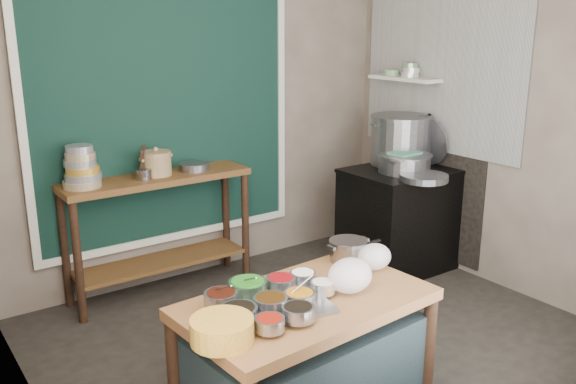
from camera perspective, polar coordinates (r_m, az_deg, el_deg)
floor at (r=4.31m, az=2.56°, el=-13.37°), size 3.50×3.00×0.02m
back_wall at (r=5.09m, az=-7.84°, el=7.83°), size 3.50×0.02×2.80m
left_wall at (r=3.09m, az=-23.82°, el=1.63°), size 0.02×3.00×2.80m
right_wall at (r=5.10m, az=18.71°, el=7.17°), size 0.02×3.00×2.80m
curtain_panel at (r=4.91m, az=-11.24°, el=6.81°), size 2.10×0.02×1.90m
curtain_frame at (r=4.90m, az=-11.19°, el=6.79°), size 2.22×0.03×2.02m
tile_panel at (r=5.38m, az=14.16°, el=12.74°), size 0.02×1.70×1.70m
soot_patch at (r=5.61m, az=12.65°, el=1.04°), size 0.01×1.30×1.30m
wall_shelf at (r=5.52m, az=10.87°, el=10.39°), size 0.22×0.70×0.03m
prep_table at (r=3.26m, az=1.69°, el=-15.87°), size 1.29×0.80×0.75m
back_counter at (r=4.87m, az=-11.91°, el=-3.93°), size 1.45×0.40×0.95m
stove_block at (r=5.35m, az=10.45°, el=-2.64°), size 0.90×0.68×0.85m
stove_top at (r=5.23m, az=10.68°, el=1.95°), size 0.92×0.69×0.03m
condiment_tray at (r=2.97m, az=-1.23°, el=-10.64°), size 0.56×0.44×0.02m
condiment_bowls at (r=2.95m, az=-1.84°, el=-9.90°), size 0.65×0.52×0.08m
yellow_basin at (r=2.69m, az=-6.19°, el=-12.74°), size 0.32×0.32×0.11m
saucepan at (r=3.53m, az=5.65°, el=-5.47°), size 0.23×0.23×0.12m
plastic_bag_a at (r=3.12m, az=5.83°, el=-7.78°), size 0.24×0.21×0.18m
plastic_bag_b at (r=3.42m, az=8.09°, el=-6.02°), size 0.22×0.19×0.15m
bowl_stack at (r=4.53m, az=-18.76°, el=2.08°), size 0.27×0.27×0.30m
utensil_cup at (r=4.65m, az=-13.36°, el=1.66°), size 0.17×0.17×0.08m
ceramic_crock at (r=4.74m, az=-12.21°, el=2.52°), size 0.30×0.30×0.16m
wide_bowl at (r=4.85m, az=-8.75°, el=2.37°), size 0.29×0.29×0.06m
stock_pot at (r=5.37m, az=10.49°, el=4.80°), size 0.66×0.66×0.43m
pot_lid at (r=5.39m, az=12.81°, el=4.78°), size 0.13×0.45×0.44m
steamer at (r=5.12m, az=10.84°, el=2.67°), size 0.59×0.59×0.15m
green_cloth at (r=5.10m, az=10.88°, el=3.59°), size 0.24×0.19×0.02m
shallow_pan at (r=4.88m, az=12.60°, el=1.33°), size 0.50×0.50×0.05m
shelf_bowl_stack at (r=5.47m, az=11.40°, el=11.08°), size 0.15×0.15×0.12m
shelf_bowl_green at (r=5.63m, az=9.70°, el=10.94°), size 0.15×0.15×0.05m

